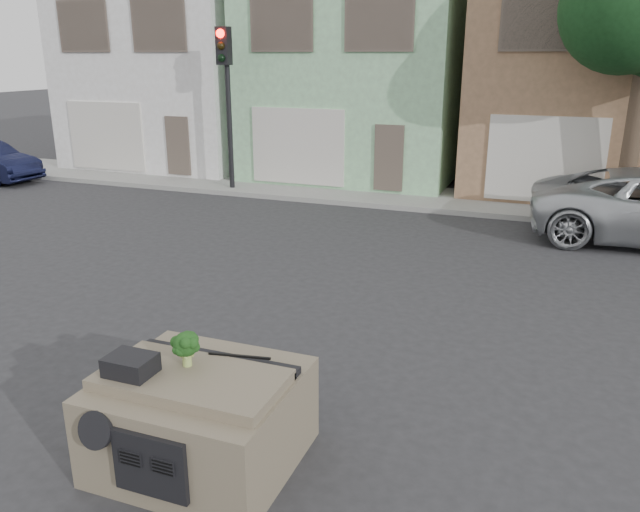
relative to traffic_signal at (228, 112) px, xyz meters
The scene contains 10 objects.
ground_plane 11.79m from the traffic_signal, 55.62° to the right, with size 120.00×120.00×0.00m, color #303033.
sidewalk 7.03m from the traffic_signal, ahead, with size 40.00×3.00×0.15m, color gray.
townhouse_white 6.84m from the traffic_signal, 131.99° to the left, with size 7.20×8.20×7.55m, color white.
townhouse_mint 5.96m from the traffic_signal, 59.04° to the left, with size 7.20×8.20×7.55m, color #97D29C.
townhouse_tan 11.69m from the traffic_signal, 25.46° to the left, with size 7.20×8.20×7.55m, color #967050.
traffic_signal is the anchor object (origin of this frame).
car_dashboard 14.23m from the traffic_signal, 62.53° to the right, with size 2.00×1.80×1.12m, color #736751.
instrument_hump 14.21m from the traffic_signal, 65.26° to the right, with size 0.48×0.38×0.20m, color black.
wiper_arm 13.96m from the traffic_signal, 60.78° to the right, with size 0.70×0.03×0.02m, color black.
broccoli 14.07m from the traffic_signal, 63.02° to the right, with size 0.32×0.32×0.39m, color #163A12.
Camera 1 is at (3.27, -8.00, 4.24)m, focal length 35.00 mm.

